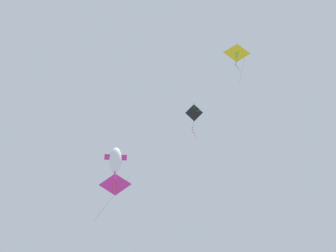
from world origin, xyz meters
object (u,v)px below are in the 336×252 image
(kite_fish_mid_left, at_px, (116,160))
(kite_delta_near_right, at_px, (115,185))
(kite_delta_highest, at_px, (237,53))
(kite_diamond_low_drifter, at_px, (194,113))

(kite_fish_mid_left, height_order, kite_delta_near_right, kite_fish_mid_left)
(kite_delta_highest, relative_size, kite_delta_near_right, 1.89)
(kite_fish_mid_left, relative_size, kite_delta_near_right, 2.34)
(kite_fish_mid_left, bearing_deg, kite_diamond_low_drifter, 17.10)
(kite_delta_near_right, height_order, kite_diamond_low_drifter, kite_diamond_low_drifter)
(kite_fish_mid_left, height_order, kite_diamond_low_drifter, kite_diamond_low_drifter)
(kite_fish_mid_left, bearing_deg, kite_delta_near_right, 94.03)
(kite_delta_near_right, bearing_deg, kite_delta_highest, -21.43)
(kite_fish_mid_left, distance_m, kite_delta_highest, 16.53)
(kite_fish_mid_left, bearing_deg, kite_delta_highest, -4.17)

